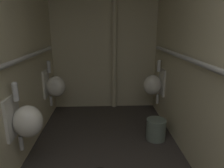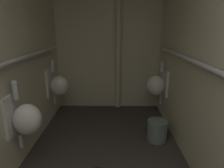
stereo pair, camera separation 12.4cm
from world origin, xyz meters
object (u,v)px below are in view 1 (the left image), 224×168
at_px(urinal_left_mid, 26,120).
at_px(urinal_left_far, 55,86).
at_px(urinal_right_mid, 154,84).
at_px(waste_bin, 156,129).
at_px(standpipe_back_wall, 114,43).

height_order(urinal_left_mid, urinal_left_far, same).
height_order(urinal_left_mid, urinal_right_mid, same).
distance_m(urinal_left_mid, urinal_left_far, 1.28).
height_order(urinal_right_mid, waste_bin, urinal_right_mid).
bearing_deg(urinal_left_far, urinal_right_mid, 0.84).
distance_m(urinal_right_mid, waste_bin, 0.85).
xyz_separation_m(urinal_left_far, urinal_right_mid, (1.64, 0.02, 0.00)).
xyz_separation_m(urinal_right_mid, standpipe_back_wall, (-0.64, 0.49, 0.64)).
relative_size(urinal_right_mid, waste_bin, 2.56).
relative_size(urinal_left_mid, waste_bin, 2.56).
xyz_separation_m(urinal_left_mid, urinal_right_mid, (1.64, 1.31, 0.00)).
bearing_deg(urinal_left_mid, standpipe_back_wall, 60.85).
xyz_separation_m(standpipe_back_wall, waste_bin, (0.53, -1.19, -1.10)).
xyz_separation_m(urinal_left_mid, urinal_left_far, (0.00, 1.28, 0.00)).
bearing_deg(urinal_left_far, urinal_left_mid, -90.00).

